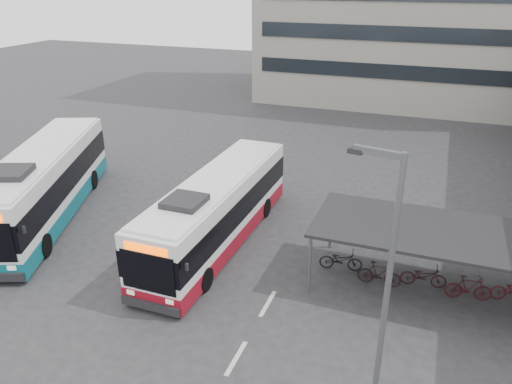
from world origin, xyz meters
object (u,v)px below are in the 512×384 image
(bus_main, at_px, (217,211))
(pedestrian, at_px, (156,223))
(lamp_post, at_px, (384,282))
(bus_teal, at_px, (44,184))

(bus_main, bearing_deg, pedestrian, -159.62)
(lamp_post, bearing_deg, pedestrian, 160.28)
(pedestrian, distance_m, lamp_post, 12.66)
(pedestrian, relative_size, lamp_post, 0.24)
(bus_teal, height_order, pedestrian, bus_teal)
(bus_main, distance_m, pedestrian, 2.78)
(lamp_post, bearing_deg, bus_main, 148.83)
(bus_teal, height_order, lamp_post, lamp_post)
(bus_main, xyz_separation_m, lamp_post, (7.81, -7.35, 2.80))
(bus_main, distance_m, bus_teal, 8.95)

